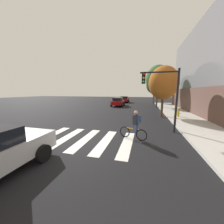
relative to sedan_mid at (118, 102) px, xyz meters
The scene contains 10 objects.
ground_plane 17.22m from the sedan_mid, 84.06° to the right, with size 120.00×120.00×0.00m, color black.
crosswalk_stripes 17.21m from the sedan_mid, 84.62° to the right, with size 5.38×3.50×0.01m.
sedan_mid is the anchor object (origin of this frame).
sedan_far 8.21m from the sedan_mid, 90.10° to the left, with size 2.22×4.61×1.58m.
cyclist 16.94m from the sedan_mid, 75.03° to the right, with size 1.64×0.60×1.69m.
traffic_light_near 15.78m from the sedan_mid, 67.21° to the right, with size 2.47×0.28×4.20m.
fire_hydrant 12.43m from the sedan_mid, 47.81° to the right, with size 0.33×0.22×0.78m.
street_tree_near 11.72m from the sedan_mid, 53.82° to the right, with size 3.02×3.02×5.38m.
street_tree_mid 8.05m from the sedan_mid, ahead, with size 4.03×4.03×7.17m.
street_tree_far 10.99m from the sedan_mid, 48.12° to the left, with size 3.57×3.57×6.36m.
Camera 1 is at (3.04, -6.25, 2.73)m, focal length 19.92 mm.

